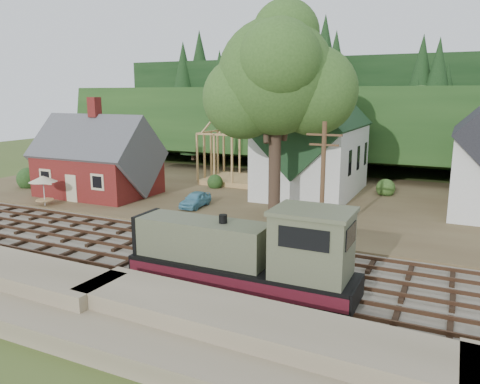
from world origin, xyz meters
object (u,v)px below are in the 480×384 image
at_px(car_green, 66,179).
at_px(car_blue, 195,199).
at_px(patio_set, 43,180).
at_px(locomotive, 249,256).

bearing_deg(car_green, car_blue, -78.02).
distance_m(car_blue, patio_set, 12.96).
distance_m(locomotive, car_blue, 17.44).
xyz_separation_m(locomotive, car_blue, (-10.98, 13.51, -1.07)).
bearing_deg(patio_set, car_blue, 22.90).
distance_m(car_green, patio_set, 9.39).
distance_m(car_blue, car_green, 17.35).
xyz_separation_m(locomotive, car_green, (-28.13, 16.10, -1.08)).
bearing_deg(car_blue, car_green, 167.85).
relative_size(locomotive, patio_set, 4.38).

